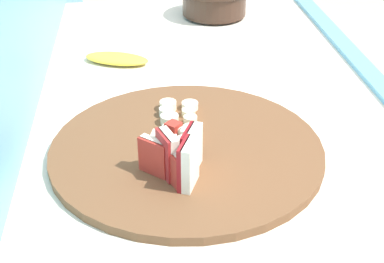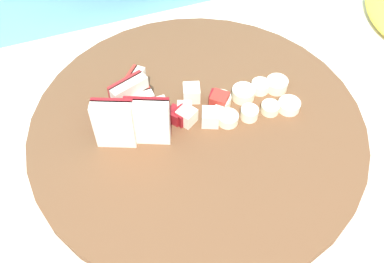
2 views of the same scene
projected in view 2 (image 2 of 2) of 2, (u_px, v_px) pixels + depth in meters
name	position (u px, v px, depth m)	size (l,w,h in m)	color
tile_backsplash	(182.00, 78.00, 0.88)	(2.40, 0.04, 1.37)	#5BA3C1
cutting_board	(197.00, 127.00, 0.56)	(0.42, 0.42, 0.01)	brown
apple_wedge_fan	(131.00, 112.00, 0.53)	(0.09, 0.09, 0.07)	maroon
apple_dice_pile	(195.00, 108.00, 0.56)	(0.09, 0.07, 0.02)	#B22D23
banana_slice_rows	(255.00, 99.00, 0.57)	(0.11, 0.07, 0.02)	#F4EAC6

